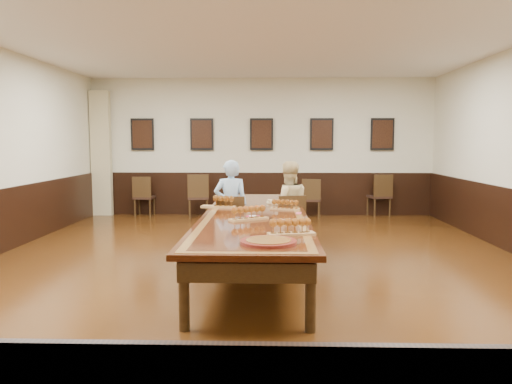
{
  "coord_description": "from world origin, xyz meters",
  "views": [
    {
      "loc": [
        0.21,
        -6.75,
        1.74
      ],
      "look_at": [
        0.0,
        0.5,
        1.0
      ],
      "focal_mm": 35.0,
      "sensor_mm": 36.0,
      "label": 1
    }
  ],
  "objects_px": {
    "spare_chair_a": "(144,196)",
    "spare_chair_c": "(312,198)",
    "spare_chair_d": "(379,195)",
    "spare_chair_b": "(198,196)",
    "chair_man": "(231,224)",
    "conference_table": "(255,224)",
    "person_man": "(231,206)",
    "person_woman": "(288,206)",
    "carved_platter": "(268,242)",
    "chair_woman": "(289,223)"
  },
  "relations": [
    {
      "from": "spare_chair_a",
      "to": "spare_chair_c",
      "type": "xyz_separation_m",
      "value": [
        3.88,
        -0.21,
        -0.01
      ]
    },
    {
      "from": "spare_chair_a",
      "to": "spare_chair_d",
      "type": "xyz_separation_m",
      "value": [
        5.47,
        0.08,
        0.03
      ]
    },
    {
      "from": "spare_chair_b",
      "to": "spare_chair_d",
      "type": "xyz_separation_m",
      "value": [
        4.16,
        0.37,
        -0.01
      ]
    },
    {
      "from": "chair_man",
      "to": "spare_chair_a",
      "type": "relative_size",
      "value": 0.98
    },
    {
      "from": "conference_table",
      "to": "person_man",
      "type": "bearing_deg",
      "value": 112.47
    },
    {
      "from": "chair_man",
      "to": "conference_table",
      "type": "distance_m",
      "value": 0.99
    },
    {
      "from": "person_woman",
      "to": "conference_table",
      "type": "bearing_deg",
      "value": 54.92
    },
    {
      "from": "conference_table",
      "to": "spare_chair_d",
      "type": "bearing_deg",
      "value": 60.48
    },
    {
      "from": "spare_chair_b",
      "to": "carved_platter",
      "type": "relative_size",
      "value": 1.47
    },
    {
      "from": "person_man",
      "to": "chair_man",
      "type": "bearing_deg",
      "value": 90.0
    },
    {
      "from": "spare_chair_a",
      "to": "person_man",
      "type": "height_order",
      "value": "person_man"
    },
    {
      "from": "person_woman",
      "to": "conference_table",
      "type": "relative_size",
      "value": 0.29
    },
    {
      "from": "carved_platter",
      "to": "spare_chair_b",
      "type": "bearing_deg",
      "value": 104.15
    },
    {
      "from": "spare_chair_c",
      "to": "person_man",
      "type": "distance_m",
      "value": 3.88
    },
    {
      "from": "spare_chair_d",
      "to": "carved_platter",
      "type": "distance_m",
      "value": 7.28
    },
    {
      "from": "chair_woman",
      "to": "conference_table",
      "type": "distance_m",
      "value": 1.14
    },
    {
      "from": "spare_chair_b",
      "to": "spare_chair_d",
      "type": "bearing_deg",
      "value": 175.82
    },
    {
      "from": "chair_woman",
      "to": "spare_chair_d",
      "type": "height_order",
      "value": "spare_chair_d"
    },
    {
      "from": "spare_chair_d",
      "to": "conference_table",
      "type": "height_order",
      "value": "spare_chair_d"
    },
    {
      "from": "spare_chair_b",
      "to": "spare_chair_c",
      "type": "distance_m",
      "value": 2.58
    },
    {
      "from": "spare_chair_d",
      "to": "carved_platter",
      "type": "height_order",
      "value": "spare_chair_d"
    },
    {
      "from": "chair_woman",
      "to": "chair_man",
      "type": "bearing_deg",
      "value": -3.83
    },
    {
      "from": "person_woman",
      "to": "carved_platter",
      "type": "distance_m",
      "value": 3.11
    },
    {
      "from": "chair_woman",
      "to": "spare_chair_d",
      "type": "distance_m",
      "value": 4.42
    },
    {
      "from": "spare_chair_b",
      "to": "spare_chair_d",
      "type": "distance_m",
      "value": 4.18
    },
    {
      "from": "chair_woman",
      "to": "spare_chair_c",
      "type": "xyz_separation_m",
      "value": [
        0.64,
        3.52,
        -0.01
      ]
    },
    {
      "from": "chair_woman",
      "to": "person_woman",
      "type": "height_order",
      "value": "person_woman"
    },
    {
      "from": "spare_chair_b",
      "to": "person_man",
      "type": "distance_m",
      "value": 3.63
    },
    {
      "from": "chair_woman",
      "to": "spare_chair_d",
      "type": "bearing_deg",
      "value": -131.14
    },
    {
      "from": "chair_man",
      "to": "chair_woman",
      "type": "xyz_separation_m",
      "value": [
        0.91,
        0.11,
        0.0
      ]
    },
    {
      "from": "spare_chair_a",
      "to": "spare_chair_d",
      "type": "bearing_deg",
      "value": -176.95
    },
    {
      "from": "conference_table",
      "to": "carved_platter",
      "type": "xyz_separation_m",
      "value": [
        0.19,
        -1.99,
        0.16
      ]
    },
    {
      "from": "spare_chair_a",
      "to": "person_man",
      "type": "distance_m",
      "value": 4.42
    },
    {
      "from": "spare_chair_a",
      "to": "spare_chair_d",
      "type": "relative_size",
      "value": 0.94
    },
    {
      "from": "spare_chair_a",
      "to": "chair_woman",
      "type": "bearing_deg",
      "value": 133.16
    },
    {
      "from": "spare_chair_b",
      "to": "conference_table",
      "type": "xyz_separation_m",
      "value": [
        1.43,
        -4.46,
        0.11
      ]
    },
    {
      "from": "spare_chair_b",
      "to": "person_woman",
      "type": "relative_size",
      "value": 0.7
    },
    {
      "from": "person_man",
      "to": "carved_platter",
      "type": "distance_m",
      "value": 3.04
    },
    {
      "from": "chair_woman",
      "to": "spare_chair_b",
      "type": "height_order",
      "value": "spare_chair_b"
    },
    {
      "from": "spare_chair_b",
      "to": "chair_woman",
      "type": "bearing_deg",
      "value": 110.19
    },
    {
      "from": "spare_chair_a",
      "to": "spare_chair_b",
      "type": "distance_m",
      "value": 1.33
    },
    {
      "from": "chair_woman",
      "to": "spare_chair_b",
      "type": "bearing_deg",
      "value": -71.58
    },
    {
      "from": "chair_woman",
      "to": "spare_chair_a",
      "type": "distance_m",
      "value": 4.95
    },
    {
      "from": "chair_woman",
      "to": "carved_platter",
      "type": "xyz_separation_m",
      "value": [
        -0.32,
        -3.0,
        0.31
      ]
    },
    {
      "from": "spare_chair_c",
      "to": "conference_table",
      "type": "height_order",
      "value": "spare_chair_c"
    },
    {
      "from": "chair_man",
      "to": "carved_platter",
      "type": "relative_size",
      "value": 1.34
    },
    {
      "from": "spare_chair_a",
      "to": "chair_man",
      "type": "bearing_deg",
      "value": 123.39
    },
    {
      "from": "spare_chair_d",
      "to": "person_woman",
      "type": "bearing_deg",
      "value": 45.21
    },
    {
      "from": "chair_man",
      "to": "spare_chair_b",
      "type": "height_order",
      "value": "spare_chair_b"
    },
    {
      "from": "chair_man",
      "to": "person_man",
      "type": "relative_size",
      "value": 0.63
    }
  ]
}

